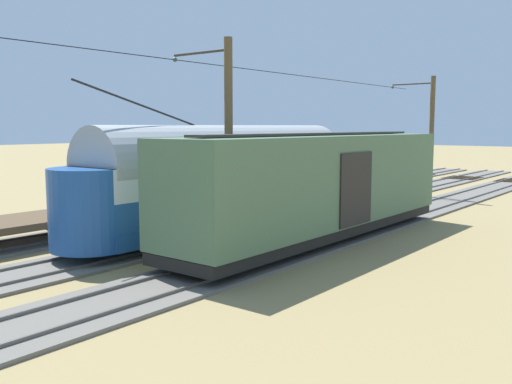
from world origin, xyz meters
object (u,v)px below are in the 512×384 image
object	(u,v)px
boxcar_far_siding	(320,184)
spare_tie_stack	(44,218)
catenary_pole_mid_near	(227,142)
vintage_streetcar	(230,176)
catenary_pole_foreground	(430,135)

from	to	relation	value
boxcar_far_siding	spare_tie_stack	world-z (taller)	boxcar_far_siding
boxcar_far_siding	catenary_pole_mid_near	bearing A→B (deg)	64.97
vintage_streetcar	catenary_pole_mid_near	bearing A→B (deg)	129.87
catenary_pole_mid_near	catenary_pole_foreground	bearing A→B (deg)	-90.00
boxcar_far_siding	catenary_pole_foreground	distance (m)	14.80
boxcar_far_siding	catenary_pole_mid_near	size ratio (longest dim) A/B	2.04
catenary_pole_foreground	catenary_pole_mid_near	distance (m)	18.00
vintage_streetcar	boxcar_far_siding	size ratio (longest dim) A/B	1.09
boxcar_far_siding	spare_tie_stack	xyz separation A→B (m)	(11.51, 4.27, -1.90)
boxcar_far_siding	catenary_pole_mid_near	world-z (taller)	catenary_pole_mid_near
catenary_pole_foreground	vintage_streetcar	bearing A→B (deg)	80.82
vintage_streetcar	spare_tie_stack	distance (m)	8.65
catenary_pole_foreground	catenary_pole_mid_near	world-z (taller)	same
boxcar_far_siding	spare_tie_stack	bearing A→B (deg)	20.34
boxcar_far_siding	catenary_pole_foreground	xyz separation A→B (m)	(1.57, -14.63, 1.57)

